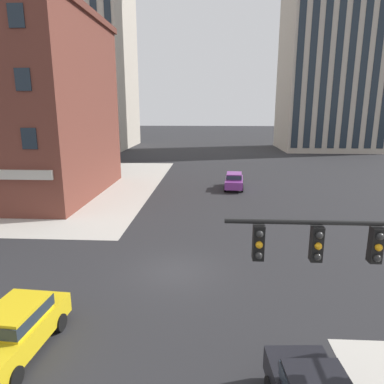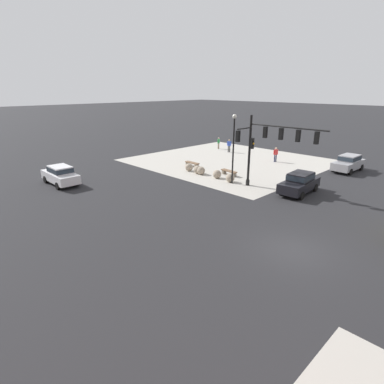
{
  "view_description": "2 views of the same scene",
  "coord_description": "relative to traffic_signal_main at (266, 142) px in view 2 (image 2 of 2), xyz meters",
  "views": [
    {
      "loc": [
        1.77,
        -16.11,
        8.0
      ],
      "look_at": [
        0.63,
        4.08,
        3.18
      ],
      "focal_mm": 32.51,
      "sensor_mm": 36.0,
      "label": 1
    },
    {
      "loc": [
        -6.89,
        14.24,
        8.15
      ],
      "look_at": [
        7.37,
        0.22,
        1.55
      ],
      "focal_mm": 29.58,
      "sensor_mm": 36.0,
      "label": 2
    }
  ],
  "objects": [
    {
      "name": "bollard_sphere_curb_d",
      "position": [
        7.59,
        0.11,
        -3.6
      ],
      "size": [
        0.8,
        0.8,
        0.8
      ],
      "primitive_type": "sphere",
      "color": "gray",
      "rests_on": "ground"
    },
    {
      "name": "car_main_northbound_far",
      "position": [
        13.42,
        11.41,
        -3.09
      ],
      "size": [
        4.42,
        1.92,
        1.68
      ],
      "color": "silver",
      "rests_on": "ground"
    },
    {
      "name": "pedestrian_walking_east",
      "position": [
        4.97,
        -10.03,
        -3.04
      ],
      "size": [
        0.36,
        0.47,
        1.69
      ],
      "color": "#232847",
      "rests_on": "ground"
    },
    {
      "name": "sidewalk_corner_slab",
      "position": [
        9.03,
        -6.76,
        -4.01
      ],
      "size": [
        20.0,
        19.0,
        0.02
      ],
      "primitive_type": "cube",
      "color": "#B7B2A8",
      "rests_on": "ground"
    },
    {
      "name": "traffic_signal_main",
      "position": [
        0.0,
        0.0,
        0.0
      ],
      "size": [
        6.71,
        2.09,
        6.04
      ],
      "color": "black",
      "rests_on": "ground"
    },
    {
      "name": "pedestrian_at_curb",
      "position": [
        12.42,
        -10.75,
        -3.03
      ],
      "size": [
        0.42,
        0.41,
        1.7
      ],
      "color": "#333333",
      "rests_on": "ground"
    },
    {
      "name": "pedestrian_near_bench",
      "position": [
        14.98,
        -11.58,
        -3.1
      ],
      "size": [
        0.28,
        0.54,
        1.6
      ],
      "color": "gray",
      "rests_on": "ground"
    },
    {
      "name": "car_main_southbound_near",
      "position": [
        -2.52,
        -1.35,
        -3.09
      ],
      "size": [
        2.11,
        4.51,
        1.68
      ],
      "color": "black",
      "rests_on": "ground"
    },
    {
      "name": "bollard_sphere_curb_b",
      "position": [
        5.08,
        0.05,
        -3.6
      ],
      "size": [
        0.8,
        0.8,
        0.8
      ],
      "primitive_type": "sphere",
      "color": "gray",
      "rests_on": "ground"
    },
    {
      "name": "bollard_sphere_curb_e",
      "position": [
        8.9,
        0.04,
        -3.6
      ],
      "size": [
        0.8,
        0.8,
        0.8
      ],
      "primitive_type": "sphere",
      "color": "gray",
      "rests_on": "ground"
    },
    {
      "name": "ground_plane",
      "position": [
        -6.97,
        7.74,
        -4.01
      ],
      "size": [
        320.0,
        320.0,
        0.0
      ],
      "primitive_type": "plane",
      "color": "#262628"
    },
    {
      "name": "street_lamp_corner_near",
      "position": [
        3.03,
        0.35,
        -0.27
      ],
      "size": [
        0.36,
        0.36,
        6.05
      ],
      "color": "black",
      "rests_on": "ground"
    },
    {
      "name": "bench_mid_block",
      "position": [
        10.05,
        -1.53,
        -3.68
      ],
      "size": [
        1.81,
        0.51,
        0.49
      ],
      "color": "brown",
      "rests_on": "ground"
    },
    {
      "name": "bench_near_signal",
      "position": [
        4.96,
        -1.6,
        -3.68
      ],
      "size": [
        1.84,
        0.69,
        0.49
      ],
      "color": "brown",
      "rests_on": "ground"
    },
    {
      "name": "bollard_sphere_curb_a",
      "position": [
        3.39,
        0.17,
        -3.6
      ],
      "size": [
        0.8,
        0.8,
        0.8
      ],
      "primitive_type": "sphere",
      "color": "gray",
      "rests_on": "ground"
    },
    {
      "name": "car_parked_curb",
      "position": [
        -2.57,
        -11.57,
        -3.09
      ],
      "size": [
        2.0,
        4.46,
        1.68
      ],
      "color": "#99999E",
      "rests_on": "ground"
    },
    {
      "name": "bollard_sphere_curb_c",
      "position": [
        7.08,
        0.16,
        -3.6
      ],
      "size": [
        0.8,
        0.8,
        0.8
      ],
      "primitive_type": "sphere",
      "color": "gray",
      "rests_on": "ground"
    }
  ]
}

